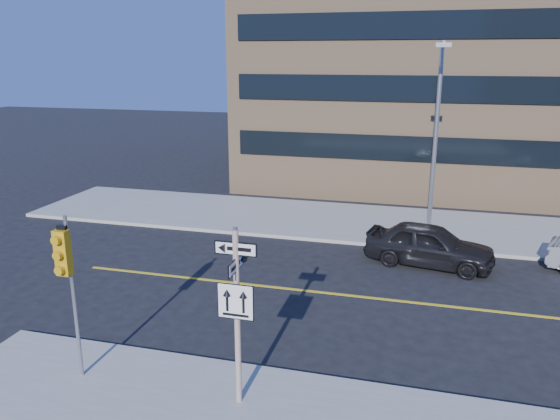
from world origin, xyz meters
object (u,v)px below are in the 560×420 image
(traffic_signal, at_px, (66,266))
(parked_car_a, at_px, (429,245))
(sign_pole, at_px, (237,307))
(streetlight_a, at_px, (436,127))

(traffic_signal, xyz_separation_m, parked_car_a, (8.02, 10.16, -2.23))
(traffic_signal, bearing_deg, sign_pole, 2.11)
(traffic_signal, relative_size, streetlight_a, 0.50)
(traffic_signal, height_order, streetlight_a, streetlight_a)
(parked_car_a, xyz_separation_m, streetlight_a, (-0.02, 3.26, 3.96))
(sign_pole, height_order, traffic_signal, sign_pole)
(sign_pole, xyz_separation_m, streetlight_a, (4.00, 13.27, 2.32))
(sign_pole, xyz_separation_m, traffic_signal, (-4.00, -0.15, 0.59))
(streetlight_a, bearing_deg, parked_car_a, -89.71)
(sign_pole, distance_m, traffic_signal, 4.05)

